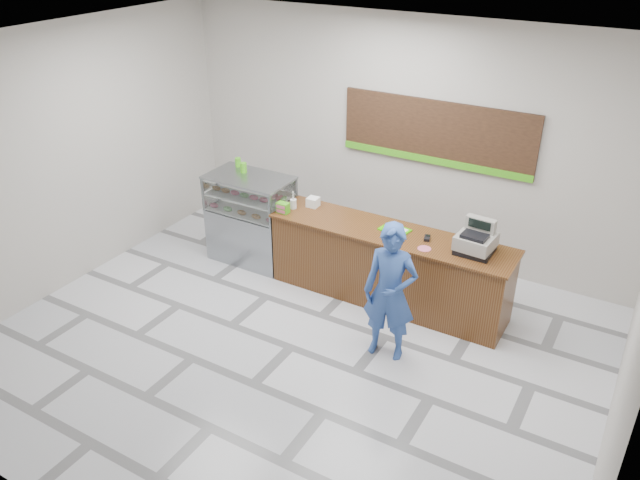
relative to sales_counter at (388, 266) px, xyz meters
The scene contains 16 objects.
floor 1.72m from the sales_counter, 109.54° to the right, with size 7.00×7.00×0.00m, color silver.
back_wall 1.98m from the sales_counter, 110.77° to the left, with size 7.00×7.00×0.00m, color beige.
ceiling 3.41m from the sales_counter, 109.54° to the right, with size 7.00×7.00×0.00m, color silver.
sales_counter is the anchor object (origin of this frame).
display_case 2.23m from the sales_counter, behind, with size 1.22×0.72×1.33m.
menu_board 2.00m from the sales_counter, 90.00° to the left, with size 2.80×0.06×0.90m.
cash_register 1.29m from the sales_counter, ahead, with size 0.46×0.48×0.40m.
card_terminal 0.72m from the sales_counter, ahead, with size 0.07×0.14×0.04m, color black.
serving_tray 0.53m from the sales_counter, 60.34° to the left, with size 0.41×0.32×0.02m.
napkin_box 1.39m from the sales_counter, behind, with size 0.15×0.15×0.13m, color white.
straw_cup 1.56m from the sales_counter, behind, with size 0.09×0.09×0.13m, color silver.
promo_box 1.63m from the sales_counter, behind, with size 0.17×0.11×0.15m, color #49B51A.
donut_decal 0.78m from the sales_counter, 20.06° to the right, with size 0.17×0.17×0.00m, color #D45E7C.
green_cup_left 2.74m from the sales_counter, behind, with size 0.09×0.09×0.13m, color #49B51A.
green_cup_right 2.54m from the sales_counter, behind, with size 0.09×0.09×0.14m, color #49B51A.
customer 1.20m from the sales_counter, 64.82° to the right, with size 0.62×0.41×1.70m, color #2F509B.
Camera 1 is at (3.36, -5.04, 4.71)m, focal length 35.00 mm.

